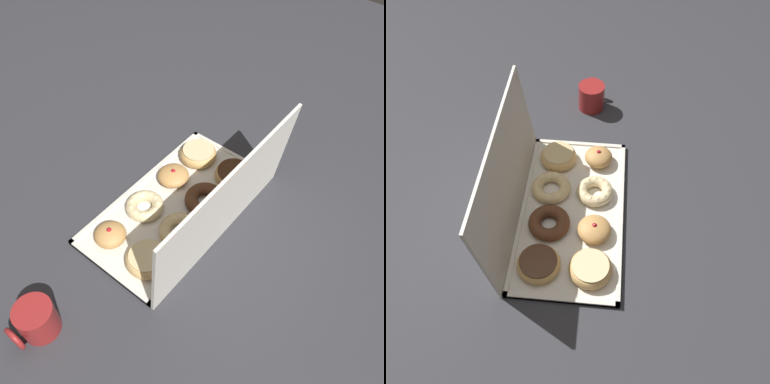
% 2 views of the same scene
% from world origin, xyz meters
% --- Properties ---
extents(ground_plane, '(3.00, 3.00, 0.00)m').
position_xyz_m(ground_plane, '(0.00, 0.00, 0.00)').
color(ground_plane, '#333338').
extents(donut_box, '(0.55, 0.29, 0.01)m').
position_xyz_m(donut_box, '(0.00, 0.00, 0.01)').
color(donut_box, silver).
rests_on(donut_box, ground).
extents(box_lid_open, '(0.55, 0.04, 0.30)m').
position_xyz_m(box_lid_open, '(0.00, 0.17, 0.15)').
color(box_lid_open, silver).
rests_on(box_lid_open, ground).
extents(glazed_ring_donut_0, '(0.11, 0.11, 0.04)m').
position_xyz_m(glazed_ring_donut_0, '(-0.19, -0.07, 0.03)').
color(glazed_ring_donut_0, tan).
rests_on(glazed_ring_donut_0, donut_box).
extents(jelly_filled_donut_1, '(0.09, 0.09, 0.05)m').
position_xyz_m(jelly_filled_donut_1, '(-0.07, -0.07, 0.03)').
color(jelly_filled_donut_1, tan).
rests_on(jelly_filled_donut_1, donut_box).
extents(cruller_donut_2, '(0.11, 0.11, 0.03)m').
position_xyz_m(cruller_donut_2, '(0.06, -0.06, 0.03)').
color(cruller_donut_2, beige).
rests_on(cruller_donut_2, donut_box).
extents(jelly_filled_donut_3, '(0.09, 0.09, 0.05)m').
position_xyz_m(jelly_filled_donut_3, '(0.20, -0.06, 0.03)').
color(jelly_filled_donut_3, tan).
rests_on(jelly_filled_donut_3, donut_box).
extents(chocolate_frosted_donut_4, '(0.11, 0.11, 0.04)m').
position_xyz_m(chocolate_frosted_donut_4, '(-0.19, 0.07, 0.03)').
color(chocolate_frosted_donut_4, tan).
rests_on(chocolate_frosted_donut_4, donut_box).
extents(chocolate_cake_ring_donut_5, '(0.12, 0.12, 0.04)m').
position_xyz_m(chocolate_cake_ring_donut_5, '(-0.06, 0.06, 0.03)').
color(chocolate_cake_ring_donut_5, '#59331E').
rests_on(chocolate_cake_ring_donut_5, donut_box).
extents(cruller_donut_6, '(0.12, 0.12, 0.03)m').
position_xyz_m(cruller_donut_6, '(0.07, 0.07, 0.03)').
color(cruller_donut_6, '#EACC8C').
rests_on(cruller_donut_6, donut_box).
extents(glazed_ring_donut_7, '(0.11, 0.11, 0.04)m').
position_xyz_m(glazed_ring_donut_7, '(0.19, 0.06, 0.03)').
color(glazed_ring_donut_7, '#E5B770').
rests_on(glazed_ring_donut_7, donut_box).
extents(coffee_mug, '(0.11, 0.09, 0.09)m').
position_xyz_m(coffee_mug, '(0.47, -0.02, 0.05)').
color(coffee_mug, maroon).
rests_on(coffee_mug, ground).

